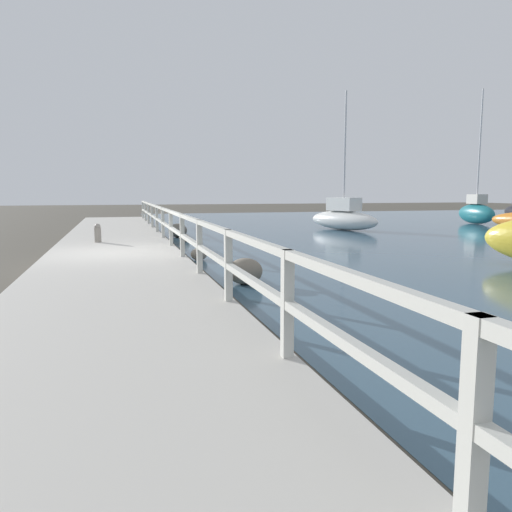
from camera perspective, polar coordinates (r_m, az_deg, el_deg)
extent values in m
plane|color=#4C473D|center=(13.09, -15.80, -1.15)|extent=(120.00, 120.00, 0.00)
cube|color=beige|center=(13.07, -15.83, -0.38)|extent=(3.30, 36.00, 0.36)
cube|color=beige|center=(2.51, 23.68, -17.39)|extent=(0.10, 0.10, 1.00)
cube|color=beige|center=(4.60, 3.60, -5.50)|extent=(0.10, 0.10, 1.00)
cube|color=beige|center=(6.96, -3.18, -1.08)|extent=(0.10, 0.10, 1.00)
cube|color=beige|center=(9.39, -6.48, 1.08)|extent=(0.10, 0.10, 1.00)
cube|color=beige|center=(11.85, -8.42, 2.35)|extent=(0.10, 0.10, 1.00)
cube|color=beige|center=(14.32, -9.70, 3.19)|extent=(0.10, 0.10, 1.00)
cube|color=beige|center=(16.79, -10.60, 3.77)|extent=(0.10, 0.10, 1.00)
cube|color=beige|center=(19.27, -11.27, 4.21)|extent=(0.10, 0.10, 1.00)
cube|color=beige|center=(21.75, -11.79, 4.54)|extent=(0.10, 0.10, 1.00)
cube|color=beige|center=(24.24, -12.20, 4.81)|extent=(0.10, 0.10, 1.00)
cube|color=beige|center=(26.72, -12.53, 5.03)|extent=(0.10, 0.10, 1.00)
cube|color=beige|center=(29.21, -12.81, 5.21)|extent=(0.10, 0.10, 1.00)
cube|color=beige|center=(13.05, -9.16, 4.83)|extent=(0.09, 32.50, 0.08)
cube|color=beige|center=(13.08, -9.12, 2.81)|extent=(0.09, 32.50, 0.08)
ellipsoid|color=gray|center=(18.92, -8.20, 2.06)|extent=(0.40, 0.36, 0.30)
ellipsoid|color=slate|center=(10.15, -1.26, -1.75)|extent=(0.72, 0.65, 0.54)
ellipsoid|color=#666056|center=(20.76, -8.93, 2.90)|extent=(0.76, 0.69, 0.57)
ellipsoid|color=gray|center=(24.25, -9.12, 3.22)|extent=(0.41, 0.37, 0.31)
ellipsoid|color=gray|center=(13.81, -6.54, 0.23)|extent=(0.46, 0.41, 0.34)
cylinder|color=gray|center=(15.78, -17.63, 2.30)|extent=(0.20, 0.20, 0.44)
sphere|color=gray|center=(15.76, -17.67, 3.22)|extent=(0.18, 0.18, 0.18)
ellipsoid|color=white|center=(24.87, 9.95, 4.04)|extent=(2.45, 4.61, 0.93)
cube|color=silver|center=(24.83, 10.00, 5.86)|extent=(1.28, 1.84, 0.65)
cylinder|color=silver|center=(24.90, 10.13, 11.67)|extent=(0.09, 0.09, 5.69)
ellipsoid|color=#1E707A|center=(31.81, 23.85, 4.43)|extent=(1.30, 3.33, 1.15)
cube|color=beige|center=(31.79, 23.93, 5.97)|extent=(0.78, 1.14, 0.55)
cylinder|color=silver|center=(31.89, 24.22, 11.29)|extent=(0.09, 0.09, 6.48)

